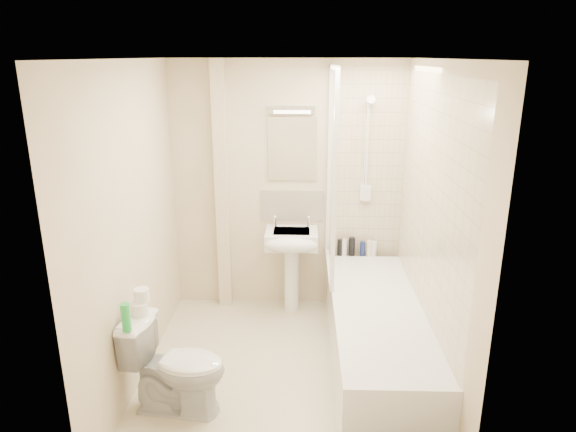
{
  "coord_description": "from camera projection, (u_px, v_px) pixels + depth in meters",
  "views": [
    {
      "loc": [
        0.15,
        -3.53,
        2.42
      ],
      "look_at": [
        0.04,
        0.2,
        1.25
      ],
      "focal_mm": 32.0,
      "sensor_mm": 36.0,
      "label": 1
    }
  ],
  "objects": [
    {
      "name": "floor",
      "position": [
        282.0,
        372.0,
        4.1
      ],
      "size": [
        2.5,
        2.5,
        0.0
      ],
      "primitive_type": "plane",
      "color": "beige",
      "rests_on": "ground"
    },
    {
      "name": "wall_back",
      "position": [
        287.0,
        188.0,
        4.93
      ],
      "size": [
        2.2,
        0.02,
        2.4
      ],
      "primitive_type": "cube",
      "color": "beige",
      "rests_on": "ground"
    },
    {
      "name": "wall_left",
      "position": [
        132.0,
        229.0,
        3.77
      ],
      "size": [
        0.02,
        2.5,
        2.4
      ],
      "primitive_type": "cube",
      "color": "beige",
      "rests_on": "ground"
    },
    {
      "name": "wall_right",
      "position": [
        433.0,
        232.0,
        3.71
      ],
      "size": [
        0.02,
        2.5,
        2.4
      ],
      "primitive_type": "cube",
      "color": "beige",
      "rests_on": "ground"
    },
    {
      "name": "ceiling",
      "position": [
        281.0,
        59.0,
        3.38
      ],
      "size": [
        2.2,
        2.5,
        0.02
      ],
      "primitive_type": "cube",
      "color": "white",
      "rests_on": "wall_back"
    },
    {
      "name": "tile_back",
      "position": [
        366.0,
        166.0,
        4.83
      ],
      "size": [
        0.7,
        0.01,
        1.75
      ],
      "primitive_type": "cube",
      "color": "beige",
      "rests_on": "wall_back"
    },
    {
      "name": "tile_right",
      "position": [
        431.0,
        199.0,
        3.72
      ],
      "size": [
        0.01,
        2.1,
        1.75
      ],
      "primitive_type": "cube",
      "color": "beige",
      "rests_on": "wall_right"
    },
    {
      "name": "pipe_boxing",
      "position": [
        222.0,
        189.0,
        4.89
      ],
      "size": [
        0.12,
        0.12,
        2.4
      ],
      "primitive_type": "cube",
      "color": "beige",
      "rests_on": "ground"
    },
    {
      "name": "splashback",
      "position": [
        292.0,
        205.0,
        4.97
      ],
      "size": [
        0.6,
        0.02,
        0.3
      ],
      "primitive_type": "cube",
      "color": "beige",
      "rests_on": "wall_back"
    },
    {
      "name": "mirror",
      "position": [
        292.0,
        149.0,
        4.81
      ],
      "size": [
        0.46,
        0.01,
        0.6
      ],
      "primitive_type": "cube",
      "color": "white",
      "rests_on": "wall_back"
    },
    {
      "name": "strip_light",
      "position": [
        292.0,
        109.0,
        4.67
      ],
      "size": [
        0.42,
        0.07,
        0.07
      ],
      "primitive_type": "cube",
      "color": "silver",
      "rests_on": "wall_back"
    },
    {
      "name": "bathtub",
      "position": [
        377.0,
        336.0,
        4.07
      ],
      "size": [
        0.7,
        2.1,
        0.55
      ],
      "color": "white",
      "rests_on": "ground"
    },
    {
      "name": "shower_screen",
      "position": [
        332.0,
        173.0,
        4.42
      ],
      "size": [
        0.04,
        0.92,
        1.8
      ],
      "color": "white",
      "rests_on": "bathtub"
    },
    {
      "name": "shower_fixture",
      "position": [
        367.0,
        154.0,
        4.75
      ],
      "size": [
        0.1,
        0.16,
        0.99
      ],
      "color": "white",
      "rests_on": "wall_back"
    },
    {
      "name": "pedestal_sink",
      "position": [
        291.0,
        249.0,
        4.87
      ],
      "size": [
        0.49,
        0.46,
        0.95
      ],
      "color": "white",
      "rests_on": "ground"
    },
    {
      "name": "bottle_black_a",
      "position": [
        340.0,
        247.0,
        5.0
      ],
      "size": [
        0.05,
        0.05,
        0.16
      ],
      "primitive_type": "cylinder",
      "color": "black",
      "rests_on": "bathtub"
    },
    {
      "name": "bottle_white_a",
      "position": [
        344.0,
        247.0,
        5.0
      ],
      "size": [
        0.06,
        0.06,
        0.16
      ],
      "primitive_type": "cylinder",
      "color": "silver",
      "rests_on": "bathtub"
    },
    {
      "name": "bottle_black_b",
      "position": [
        352.0,
        247.0,
        5.0
      ],
      "size": [
        0.06,
        0.06,
        0.18
      ],
      "primitive_type": "cylinder",
      "color": "black",
      "rests_on": "bathtub"
    },
    {
      "name": "bottle_blue",
      "position": [
        362.0,
        249.0,
        5.0
      ],
      "size": [
        0.05,
        0.05,
        0.14
      ],
      "primitive_type": "cylinder",
      "color": "navy",
      "rests_on": "bathtub"
    },
    {
      "name": "bottle_cream",
      "position": [
        369.0,
        248.0,
        5.0
      ],
      "size": [
        0.05,
        0.05,
        0.15
      ],
      "primitive_type": "cylinder",
      "color": "beige",
      "rests_on": "bathtub"
    },
    {
      "name": "bottle_white_b",
      "position": [
        374.0,
        249.0,
        5.0
      ],
      "size": [
        0.05,
        0.05,
        0.14
      ],
      "primitive_type": "cylinder",
      "color": "silver",
      "rests_on": "bathtub"
    },
    {
      "name": "toilet",
      "position": [
        176.0,
        365.0,
        3.58
      ],
      "size": [
        0.58,
        0.79,
        0.7
      ],
      "primitive_type": "imported",
      "rotation": [
        0.0,
        0.0,
        1.43
      ],
      "color": "white",
      "rests_on": "ground"
    },
    {
      "name": "toilet_roll_lower",
      "position": [
        139.0,
        309.0,
        3.54
      ],
      "size": [
        0.12,
        0.12,
        0.09
      ],
      "primitive_type": "cylinder",
      "color": "white",
      "rests_on": "toilet"
    },
    {
      "name": "toilet_roll_upper",
      "position": [
        142.0,
        295.0,
        3.54
      ],
      "size": [
        0.11,
        0.11,
        0.09
      ],
      "primitive_type": "cylinder",
      "color": "white",
      "rests_on": "toilet_roll_lower"
    },
    {
      "name": "green_bottle",
      "position": [
        126.0,
        317.0,
        3.32
      ],
      "size": [
        0.06,
        0.06,
        0.19
      ],
      "primitive_type": "cylinder",
      "color": "green",
      "rests_on": "toilet"
    }
  ]
}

